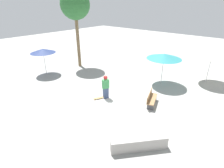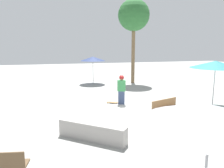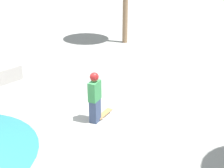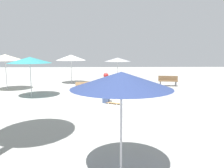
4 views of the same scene
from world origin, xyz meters
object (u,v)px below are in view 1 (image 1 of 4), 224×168
Objects in this scene: concrete_ledge at (139,144)px; shade_umbrella_teal at (164,56)px; palm_tree_center_right at (75,5)px; bench_far at (151,99)px; shade_umbrella_cream at (213,54)px; shade_umbrella_navy at (43,51)px; skater_main at (106,86)px; skateboard at (99,98)px.

concrete_ledge is 0.84× the size of shade_umbrella_teal.
shade_umbrella_teal is 0.37× the size of palm_tree_center_right.
shade_umbrella_teal is (-7.15, -2.53, 2.01)m from concrete_ledge.
shade_umbrella_cream is (-6.10, 1.69, 2.00)m from bench_far.
shade_umbrella_navy is at bearing -100.28° from bench_far.
concrete_ledge is 4.06m from bench_far.
shade_umbrella_cream is 3.83m from shade_umbrella_teal.
concrete_ledge is (2.47, 4.33, -0.59)m from skater_main.
palm_tree_center_right is at bearing -117.20° from concrete_ledge.
skateboard is at bearing 60.86° from palm_tree_center_right.
bench_far is 10.36m from shade_umbrella_navy.
shade_umbrella_teal reaches higher than skateboard.
shade_umbrella_navy reaches higher than skater_main.
shade_umbrella_teal is (-5.00, 9.07, 0.14)m from shade_umbrella_navy.
bench_far is at bearing 145.51° from skateboard.
shade_umbrella_cream is 1.00× the size of shade_umbrella_teal.
skater_main is at bearing -20.99° from shade_umbrella_teal.
palm_tree_center_right is (-5.65, -10.99, 5.49)m from concrete_ledge.
palm_tree_center_right is (-3.57, -6.40, 5.74)m from skateboard.
concrete_ledge is 7.85m from shade_umbrella_teal.
bench_far is at bearing -15.48° from shade_umbrella_cream.
palm_tree_center_right reaches higher than concrete_ledge.
skateboard is at bearing -31.45° from shade_umbrella_cream.
bench_far reaches higher than skateboard.
shade_umbrella_navy is (1.61, -10.08, 1.75)m from bench_far.
skater_main is at bearing -119.68° from concrete_ledge.
palm_tree_center_right is at bearing 169.95° from shade_umbrella_navy.
shade_umbrella_cream is (-7.71, 11.78, 0.25)m from shade_umbrella_navy.
skateboard is 0.11× the size of palm_tree_center_right.
skateboard is at bearing 89.41° from shade_umbrella_navy.
concrete_ledge is 1.35× the size of bench_far.
skateboard is 3.52m from bench_far.
shade_umbrella_navy is at bearing -64.08° from skater_main.
shade_umbrella_teal is (2.72, -2.70, -0.10)m from shade_umbrella_cream.
palm_tree_center_right reaches higher than skateboard.
skater_main is 0.97m from skateboard.
skater_main is 3.13m from bench_far.
palm_tree_center_right reaches higher than shade_umbrella_navy.
shade_umbrella_navy is 10.36m from shade_umbrella_teal.
concrete_ledge is at bearing 92.42° from skateboard.
skater_main reaches higher than concrete_ledge.
skater_main is 0.75× the size of concrete_ledge.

